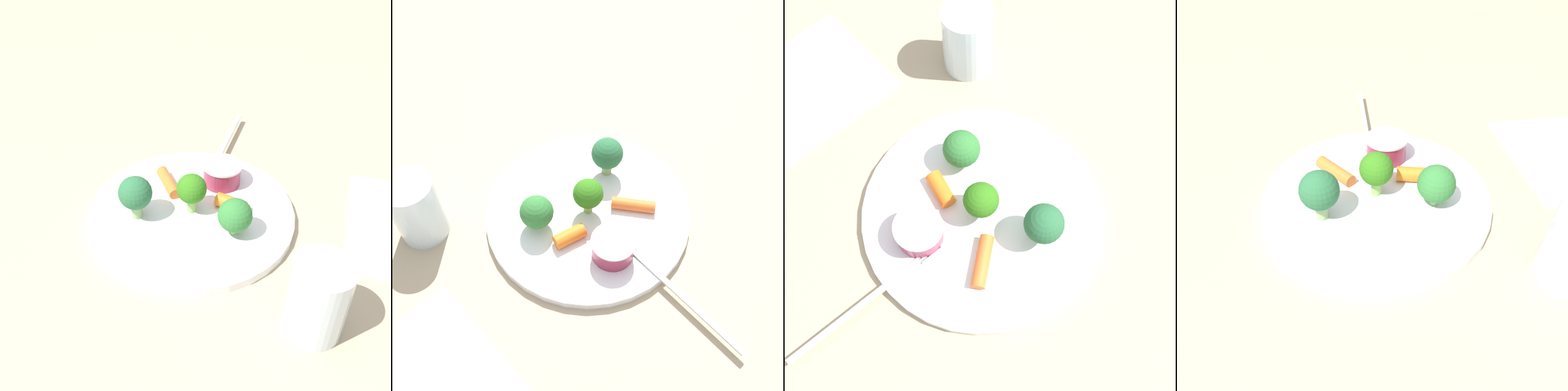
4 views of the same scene
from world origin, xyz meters
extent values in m
plane|color=tan|center=(0.00, 0.00, 0.00)|extent=(2.40, 2.40, 0.00)
cylinder|color=white|center=(0.00, 0.00, 0.01)|extent=(0.26, 0.26, 0.01)
cylinder|color=#932845|center=(-0.07, 0.01, 0.03)|extent=(0.05, 0.05, 0.03)
cylinder|color=silver|center=(-0.07, 0.01, 0.04)|extent=(0.05, 0.05, 0.00)
cylinder|color=#8BBF6B|center=(0.01, 0.06, 0.02)|extent=(0.01, 0.01, 0.01)
sphere|color=#317534|center=(0.01, 0.06, 0.04)|extent=(0.04, 0.04, 0.04)
cylinder|color=#88A86C|center=(0.04, -0.06, 0.02)|extent=(0.01, 0.01, 0.02)
sphere|color=#29643B|center=(0.04, -0.06, 0.05)|extent=(0.04, 0.04, 0.04)
cylinder|color=#88BB5B|center=(0.00, 0.00, 0.02)|extent=(0.01, 0.01, 0.02)
sphere|color=#2F7218|center=(0.00, 0.00, 0.05)|extent=(0.04, 0.04, 0.04)
cylinder|color=orange|center=(-0.03, -0.05, 0.02)|extent=(0.05, 0.05, 0.02)
cylinder|color=orange|center=(-0.03, 0.04, 0.02)|extent=(0.02, 0.04, 0.02)
cube|color=beige|center=(-0.16, -0.02, 0.01)|extent=(0.16, 0.03, 0.00)
cube|color=beige|center=(-0.07, -0.01, 0.01)|extent=(0.03, 0.01, 0.00)
cube|color=beige|center=(-0.07, -0.01, 0.01)|extent=(0.03, 0.01, 0.00)
cube|color=beige|center=(-0.07, -0.01, 0.01)|extent=(0.03, 0.01, 0.00)
cube|color=beige|center=(-0.07, -0.02, 0.01)|extent=(0.03, 0.01, 0.00)
cylinder|color=silver|center=(0.10, 0.18, 0.05)|extent=(0.06, 0.06, 0.09)
camera|label=1|loc=(0.41, 0.21, 0.42)|focal=44.24mm
camera|label=2|loc=(-0.30, 0.19, 0.51)|focal=43.84mm
camera|label=3|loc=(-0.11, -0.18, 0.57)|focal=50.57mm
camera|label=4|loc=(0.31, 0.01, 0.29)|focal=33.28mm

